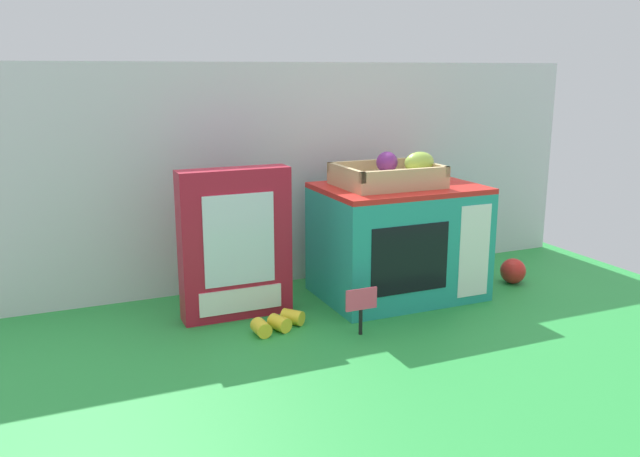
{
  "coord_description": "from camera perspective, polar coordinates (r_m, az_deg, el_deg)",
  "views": [
    {
      "loc": [
        -0.61,
        -1.34,
        0.54
      ],
      "look_at": [
        -0.03,
        0.01,
        0.18
      ],
      "focal_mm": 37.26,
      "sensor_mm": 36.0,
      "label": 1
    }
  ],
  "objects": [
    {
      "name": "price_sign",
      "position": [
        1.37,
        3.56,
        -6.5
      ],
      "size": [
        0.07,
        0.01,
        0.1
      ],
      "color": "black",
      "rests_on": "ground"
    },
    {
      "name": "loose_toy_apple",
      "position": [
        1.77,
        16.24,
        -3.52
      ],
      "size": [
        0.06,
        0.06,
        0.06
      ],
      "primitive_type": "sphere",
      "color": "red",
      "rests_on": "ground"
    },
    {
      "name": "toy_microwave",
      "position": [
        1.61,
        6.63,
        -1.03
      ],
      "size": [
        0.37,
        0.27,
        0.27
      ],
      "color": "teal",
      "rests_on": "ground"
    },
    {
      "name": "food_groups_crate",
      "position": [
        1.57,
        6.13,
        4.59
      ],
      "size": [
        0.24,
        0.18,
        0.08
      ],
      "color": "tan",
      "rests_on": "toy_microwave"
    },
    {
      "name": "ground_plane",
      "position": [
        1.57,
        1.11,
        -6.47
      ],
      "size": [
        1.7,
        1.7,
        0.0
      ],
      "primitive_type": "plane",
      "color": "green",
      "rests_on": "ground"
    },
    {
      "name": "display_back_panel",
      "position": [
        1.7,
        -1.94,
        4.71
      ],
      "size": [
        1.61,
        0.03,
        0.55
      ],
      "primitive_type": "cube",
      "color": "silver",
      "rests_on": "ground"
    },
    {
      "name": "loose_toy_banana",
      "position": [
        1.41,
        -3.63,
        -8.07
      ],
      "size": [
        0.13,
        0.08,
        0.03
      ],
      "color": "yellow",
      "rests_on": "ground"
    },
    {
      "name": "cookie_set_box",
      "position": [
        1.46,
        -7.28,
        -1.35
      ],
      "size": [
        0.24,
        0.06,
        0.33
      ],
      "color": "#B2192D",
      "rests_on": "ground"
    }
  ]
}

